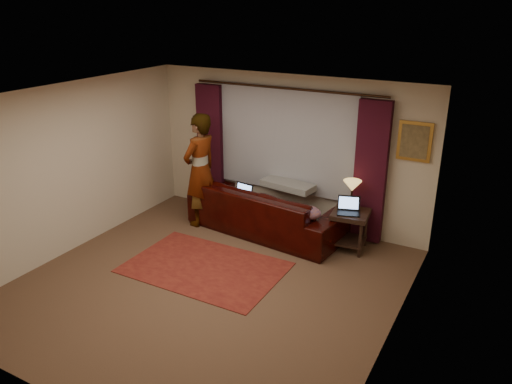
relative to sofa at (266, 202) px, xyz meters
The scene contains 20 objects.
floor 2.00m from the sofa, 87.12° to the right, with size 5.00×5.00×0.01m, color brown.
ceiling 2.82m from the sofa, 87.12° to the right, with size 5.00×5.00×0.02m, color silver.
wall_back 0.96m from the sofa, 80.56° to the left, with size 5.00×0.02×2.60m, color beige.
wall_front 4.49m from the sofa, 88.75° to the right, with size 5.00×0.02×2.60m, color beige.
wall_left 3.17m from the sofa, 141.39° to the right, with size 0.02×5.00×2.60m, color beige.
wall_right 3.32m from the sofa, 36.47° to the right, with size 0.02×5.00×2.60m, color beige.
sheer_curtain 1.10m from the sofa, 79.49° to the left, with size 2.50×0.05×1.80m, color #9F9FA7.
drape_left 1.61m from the sofa, 161.46° to the left, with size 0.50×0.14×2.30m, color #360B18.
drape_right 1.78m from the sofa, 16.42° to the left, with size 0.50×0.14×2.30m, color #360B18.
curtain_rod 1.90m from the sofa, 78.41° to the left, with size 0.04×0.04×3.40m, color black.
picture_frame 2.57m from the sofa, 14.07° to the left, with size 0.50×0.04×0.60m, color #BC8634.
sofa is the anchor object (origin of this frame).
throw_blanket 0.66m from the sofa, 49.10° to the left, with size 0.91×0.37×0.11m, color gray.
clothing_pile 0.92m from the sofa, 18.82° to the right, with size 0.46×0.35×0.20m, color #774B57.
laptop_sofa 0.48m from the sofa, 167.21° to the right, with size 0.34×0.37×0.25m, color black, non-canonical shape.
area_rug 1.66m from the sofa, 97.90° to the right, with size 2.28×1.52×0.01m, color maroon.
end_table 1.47m from the sofa, ahead, with size 0.55×0.55×0.64m, color black.
tiffany_lamp 1.45m from the sofa, ahead, with size 0.29×0.29×0.46m, color olive, non-canonical shape.
laptop_table 1.46m from the sofa, ahead, with size 0.34×0.37×0.25m, color black, non-canonical shape.
person 1.26m from the sofa, 168.04° to the right, with size 0.58×0.58×1.98m, color gray.
Camera 1 is at (3.48, -4.97, 3.72)m, focal length 35.00 mm.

